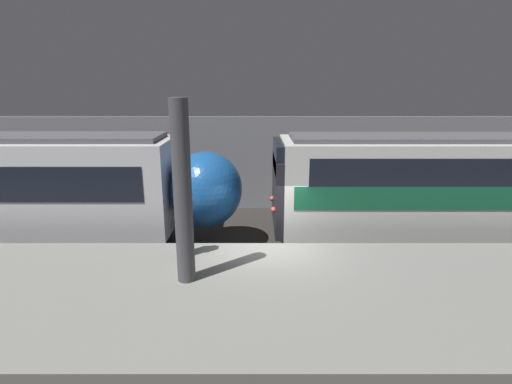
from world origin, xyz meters
The scene contains 6 objects.
ground_plane centered at (0.00, 0.00, 0.00)m, with size 120.00×120.00×0.00m, color #282623.
platform centered at (0.00, -2.60, 0.56)m, with size 40.00×5.20×1.11m.
station_rear_barrier centered at (0.00, 6.86, 2.03)m, with size 50.00×0.15×4.07m.
support_pillar_near centered at (-1.85, -2.14, 3.13)m, with size 0.40×0.40×4.03m.
train_boxy centered at (7.54, 2.42, 1.96)m, with size 14.53×2.84×3.81m.
person_waiting centered at (-2.08, -0.79, 2.01)m, with size 0.38×0.24×1.70m.
Camera 1 is at (-0.28, -10.36, 5.40)m, focal length 28.00 mm.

